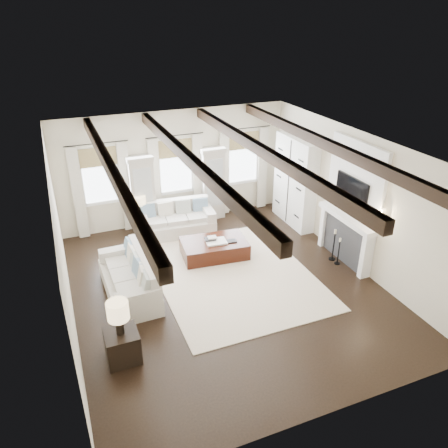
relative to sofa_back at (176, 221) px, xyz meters
name	(u,v)px	position (x,y,z in m)	size (l,w,h in m)	color
ground	(226,287)	(0.28, -2.96, -0.35)	(7.50, 7.50, 0.00)	black
room_shell	(241,190)	(1.02, -2.07, 1.54)	(6.54, 7.54, 3.22)	beige
area_rug	(234,275)	(0.63, -2.62, -0.34)	(3.43, 4.27, 0.02)	beige
sofa_back	(176,221)	(0.00, 0.00, 0.00)	(2.14, 1.12, 0.88)	beige
sofa_left	(132,279)	(-1.69, -2.42, 0.02)	(1.01, 2.14, 0.91)	beige
ottoman	(214,248)	(0.52, -1.59, -0.14)	(1.59, 1.00, 0.42)	black
tray	(216,242)	(0.55, -1.67, 0.09)	(0.50, 0.38, 0.04)	white
book_lower	(210,239)	(0.43, -1.55, 0.13)	(0.26, 0.20, 0.04)	#262628
book_upper	(212,237)	(0.48, -1.56, 0.16)	(0.22, 0.17, 0.03)	beige
book_loose	(232,241)	(0.92, -1.78, 0.08)	(0.24, 0.18, 0.03)	#262628
side_table_front	(122,346)	(-2.25, -4.34, -0.07)	(0.58, 0.58, 0.58)	black
lamp_front	(118,312)	(-2.25, -4.34, 0.66)	(0.38, 0.38, 0.65)	black
side_table_back	(142,224)	(-0.88, 0.35, -0.08)	(0.36, 0.36, 0.54)	black
lamp_back	(140,202)	(-0.88, 0.35, 0.56)	(0.32, 0.32, 0.55)	black
candlestick_near	(338,253)	(3.18, -3.07, -0.06)	(0.14, 0.14, 0.71)	black
candlestick_far	(333,247)	(3.18, -2.86, -0.01)	(0.17, 0.17, 0.83)	black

